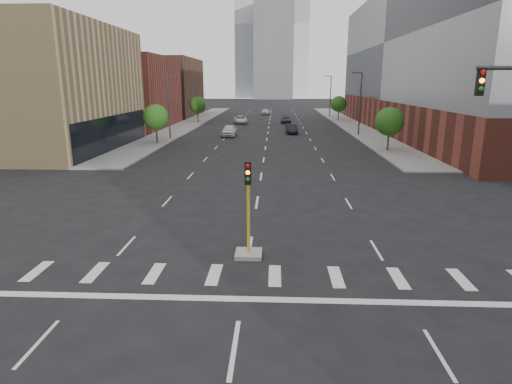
# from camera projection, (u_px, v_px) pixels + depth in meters

# --- Properties ---
(sidewalk_left_far) EXTENTS (5.00, 92.00, 0.15)m
(sidewalk_left_far) POSITION_uv_depth(u_px,v_px,m) (192.00, 123.00, 83.02)
(sidewalk_left_far) COLOR gray
(sidewalk_left_far) RESTS_ON ground
(sidewalk_right_far) EXTENTS (5.00, 92.00, 0.15)m
(sidewalk_right_far) POSITION_uv_depth(u_px,v_px,m) (348.00, 123.00, 81.72)
(sidewalk_right_far) COLOR gray
(sidewalk_right_far) RESTS_ON ground
(building_left_mid) EXTENTS (20.00, 24.00, 14.00)m
(building_left_mid) POSITION_uv_depth(u_px,v_px,m) (26.00, 88.00, 48.94)
(building_left_mid) COLOR tan
(building_left_mid) RESTS_ON ground
(building_left_far_a) EXTENTS (20.00, 22.00, 12.00)m
(building_left_far_a) POSITION_uv_depth(u_px,v_px,m) (111.00, 92.00, 74.34)
(building_left_far_a) COLOR brown
(building_left_far_a) RESTS_ON ground
(building_left_far_b) EXTENTS (20.00, 24.00, 13.00)m
(building_left_far_b) POSITION_uv_depth(u_px,v_px,m) (153.00, 87.00, 99.37)
(building_left_far_b) COLOR brown
(building_left_far_b) RESTS_ON ground
(building_right_main) EXTENTS (24.00, 70.00, 22.00)m
(building_right_main) POSITION_uv_depth(u_px,v_px,m) (463.00, 60.00, 64.82)
(building_right_main) COLOR brown
(building_right_main) RESTS_ON ground
(tower_left) EXTENTS (22.00, 22.00, 70.00)m
(tower_left) POSITION_uv_depth(u_px,v_px,m) (258.00, 26.00, 215.25)
(tower_left) COLOR #B2B7BC
(tower_left) RESTS_ON ground
(tower_right) EXTENTS (20.00, 20.00, 80.00)m
(tower_right) POSITION_uv_depth(u_px,v_px,m) (291.00, 26.00, 251.92)
(tower_right) COLOR #B2B7BC
(tower_right) RESTS_ON ground
(tower_mid) EXTENTS (18.00, 18.00, 44.00)m
(tower_mid) POSITION_uv_depth(u_px,v_px,m) (274.00, 50.00, 198.80)
(tower_mid) COLOR slate
(tower_mid) RESTS_ON ground
(median_traffic_signal) EXTENTS (1.20, 1.20, 4.40)m
(median_traffic_signal) POSITION_uv_depth(u_px,v_px,m) (248.00, 236.00, 19.23)
(median_traffic_signal) COLOR #999993
(median_traffic_signal) RESTS_ON ground
(streetlight_right_a) EXTENTS (1.60, 0.22, 9.07)m
(streetlight_right_a) POSITION_uv_depth(u_px,v_px,m) (360.00, 101.00, 62.18)
(streetlight_right_a) COLOR #2D2D30
(streetlight_right_a) RESTS_ON ground
(streetlight_right_b) EXTENTS (1.60, 0.22, 9.07)m
(streetlight_right_b) POSITION_uv_depth(u_px,v_px,m) (330.00, 94.00, 96.04)
(streetlight_right_b) COLOR #2D2D30
(streetlight_right_b) RESTS_ON ground
(streetlight_left) EXTENTS (1.60, 0.22, 9.07)m
(streetlight_left) POSITION_uv_depth(u_px,v_px,m) (169.00, 102.00, 58.50)
(streetlight_left) COLOR #2D2D30
(streetlight_left) RESTS_ON ground
(tree_left_near) EXTENTS (3.20, 3.20, 4.85)m
(tree_left_near) POSITION_uv_depth(u_px,v_px,m) (156.00, 117.00, 54.09)
(tree_left_near) COLOR #382619
(tree_left_near) RESTS_ON ground
(tree_left_far) EXTENTS (3.20, 3.20, 4.85)m
(tree_left_far) POSITION_uv_depth(u_px,v_px,m) (198.00, 105.00, 83.11)
(tree_left_far) COLOR #382619
(tree_left_far) RESTS_ON ground
(tree_right_near) EXTENTS (3.20, 3.20, 4.85)m
(tree_right_near) POSITION_uv_depth(u_px,v_px,m) (390.00, 122.00, 48.04)
(tree_right_near) COLOR #382619
(tree_right_near) RESTS_ON ground
(tree_right_far) EXTENTS (3.20, 3.20, 4.85)m
(tree_right_far) POSITION_uv_depth(u_px,v_px,m) (339.00, 104.00, 86.74)
(tree_right_far) COLOR #382619
(tree_right_far) RESTS_ON ground
(car_near_left) EXTENTS (2.02, 4.96, 1.69)m
(car_near_left) POSITION_uv_depth(u_px,v_px,m) (229.00, 131.00, 62.34)
(car_near_left) COLOR #B6B6BB
(car_near_left) RESTS_ON ground
(car_mid_right) EXTENTS (1.86, 4.52, 1.46)m
(car_mid_right) POSITION_uv_depth(u_px,v_px,m) (291.00, 129.00, 65.75)
(car_mid_right) COLOR black
(car_mid_right) RESTS_ON ground
(car_far_left) EXTENTS (2.99, 5.43, 1.44)m
(car_far_left) POSITION_uv_depth(u_px,v_px,m) (241.00, 120.00, 81.63)
(car_far_left) COLOR silver
(car_far_left) RESTS_ON ground
(car_deep_right) EXTENTS (1.98, 4.67, 1.34)m
(car_deep_right) POSITION_uv_depth(u_px,v_px,m) (286.00, 120.00, 82.20)
(car_deep_right) COLOR #242228
(car_deep_right) RESTS_ON ground
(car_distant) EXTENTS (2.35, 4.46, 1.45)m
(car_distant) POSITION_uv_depth(u_px,v_px,m) (265.00, 112.00, 103.64)
(car_distant) COLOR silver
(car_distant) RESTS_ON ground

